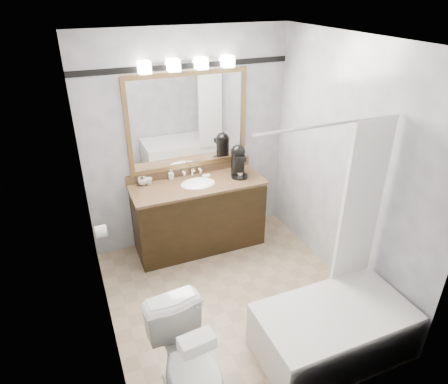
% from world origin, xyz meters
% --- Properties ---
extents(room, '(2.42, 2.62, 2.52)m').
position_xyz_m(room, '(0.00, 0.00, 1.25)').
color(room, gray).
rests_on(room, ground).
extents(vanity, '(1.53, 0.58, 0.97)m').
position_xyz_m(vanity, '(0.00, 1.02, 0.44)').
color(vanity, black).
rests_on(vanity, ground).
extents(mirror, '(1.40, 0.04, 1.10)m').
position_xyz_m(mirror, '(0.00, 1.28, 1.50)').
color(mirror, olive).
rests_on(mirror, room).
extents(vanity_light_bar, '(1.02, 0.14, 0.12)m').
position_xyz_m(vanity_light_bar, '(0.00, 1.23, 2.13)').
color(vanity_light_bar, silver).
rests_on(vanity_light_bar, room).
extents(accent_stripe, '(2.40, 0.01, 0.06)m').
position_xyz_m(accent_stripe, '(0.00, 1.29, 2.10)').
color(accent_stripe, black).
rests_on(accent_stripe, room).
extents(bathtub, '(1.30, 0.75, 1.96)m').
position_xyz_m(bathtub, '(0.55, -0.90, 0.28)').
color(bathtub, white).
rests_on(bathtub, ground).
extents(tp_roll, '(0.11, 0.12, 0.12)m').
position_xyz_m(tp_roll, '(-1.14, 0.66, 0.70)').
color(tp_roll, white).
rests_on(tp_roll, room).
extents(toilet, '(0.51, 0.81, 0.79)m').
position_xyz_m(toilet, '(-0.75, -0.92, 0.40)').
color(toilet, white).
rests_on(toilet, ground).
extents(tissue_box, '(0.24, 0.15, 0.09)m').
position_xyz_m(tissue_box, '(-0.75, -1.12, 0.84)').
color(tissue_box, white).
rests_on(tissue_box, toilet).
extents(coffee_maker, '(0.19, 0.25, 0.38)m').
position_xyz_m(coffee_maker, '(0.51, 1.04, 1.04)').
color(coffee_maker, black).
rests_on(coffee_maker, vanity).
extents(cup_left, '(0.11, 0.11, 0.08)m').
position_xyz_m(cup_left, '(-0.58, 1.22, 0.89)').
color(cup_left, white).
rests_on(cup_left, vanity).
extents(cup_right, '(0.10, 0.10, 0.07)m').
position_xyz_m(cup_right, '(-0.52, 1.21, 0.89)').
color(cup_right, white).
rests_on(cup_right, vanity).
extents(soap_bottle_a, '(0.05, 0.06, 0.12)m').
position_xyz_m(soap_bottle_a, '(-0.25, 1.23, 0.91)').
color(soap_bottle_a, white).
rests_on(soap_bottle_a, vanity).
extents(soap_bar, '(0.09, 0.06, 0.03)m').
position_xyz_m(soap_bar, '(0.15, 1.13, 0.86)').
color(soap_bar, beige).
rests_on(soap_bar, vanity).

